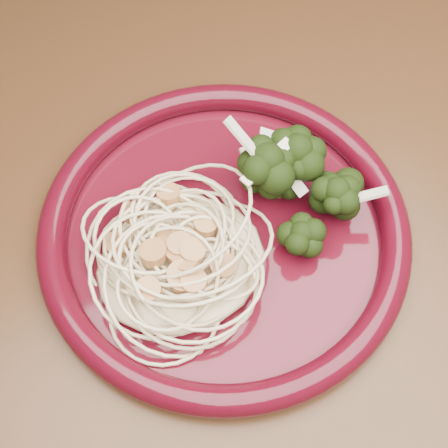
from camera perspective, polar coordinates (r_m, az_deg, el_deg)
dining_table at (r=0.62m, az=-1.82°, el=-1.32°), size 1.20×0.80×0.75m
dinner_plate at (r=0.50m, az=0.00°, el=-0.52°), size 0.36×0.36×0.02m
spaghetti_pile at (r=0.47m, az=-4.01°, el=-3.07°), size 0.16×0.15×0.03m
scallop_cluster at (r=0.44m, az=-4.27°, el=-1.10°), size 0.14×0.14×0.04m
broccoli_pile at (r=0.50m, az=4.66°, el=4.37°), size 0.13×0.17×0.05m
onion_garnish at (r=0.47m, az=4.94°, el=6.56°), size 0.09×0.11×0.05m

